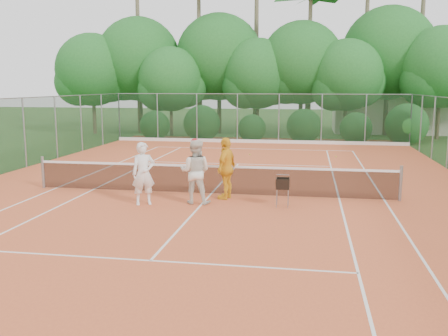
# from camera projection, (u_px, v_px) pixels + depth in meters

# --- Properties ---
(ground) EXTENTS (120.00, 120.00, 0.00)m
(ground) POSITION_uv_depth(u_px,v_px,m) (211.00, 195.00, 16.37)
(ground) COLOR #294D1B
(ground) RESTS_ON ground
(clay_court) EXTENTS (18.00, 36.00, 0.02)m
(clay_court) POSITION_uv_depth(u_px,v_px,m) (211.00, 194.00, 16.37)
(clay_court) COLOR #D55E31
(clay_court) RESTS_ON ground
(club_building) EXTENTS (8.00, 5.00, 3.00)m
(club_building) POSITION_uv_depth(u_px,v_px,m) (388.00, 112.00, 37.97)
(club_building) COLOR beige
(club_building) RESTS_ON ground
(tennis_net) EXTENTS (11.97, 0.10, 1.10)m
(tennis_net) POSITION_uv_depth(u_px,v_px,m) (211.00, 179.00, 16.28)
(tennis_net) COLOR gray
(tennis_net) RESTS_ON clay_court
(player_white) EXTENTS (0.81, 0.70, 1.87)m
(player_white) POSITION_uv_depth(u_px,v_px,m) (143.00, 174.00, 14.80)
(player_white) COLOR white
(player_white) RESTS_ON clay_court
(player_center_grp) EXTENTS (0.96, 0.75, 1.97)m
(player_center_grp) POSITION_uv_depth(u_px,v_px,m) (195.00, 171.00, 14.94)
(player_center_grp) COLOR silver
(player_center_grp) RESTS_ON clay_court
(player_yellow) EXTENTS (0.74, 1.22, 1.94)m
(player_yellow) POSITION_uv_depth(u_px,v_px,m) (226.00, 168.00, 15.56)
(player_yellow) COLOR yellow
(player_yellow) RESTS_ON clay_court
(ball_hopper) EXTENTS (0.37, 0.37, 0.85)m
(ball_hopper) POSITION_uv_depth(u_px,v_px,m) (283.00, 184.00, 14.57)
(ball_hopper) COLOR gray
(ball_hopper) RESTS_ON clay_court
(stray_ball_a) EXTENTS (0.07, 0.07, 0.07)m
(stray_ball_a) POSITION_uv_depth(u_px,v_px,m) (250.00, 154.00, 25.49)
(stray_ball_a) COLOR #C0DE33
(stray_ball_a) RESTS_ON clay_court
(stray_ball_b) EXTENTS (0.07, 0.07, 0.07)m
(stray_ball_b) POSITION_uv_depth(u_px,v_px,m) (224.00, 150.00, 27.19)
(stray_ball_b) COLOR #C8D130
(stray_ball_b) RESTS_ON clay_court
(stray_ball_c) EXTENTS (0.07, 0.07, 0.07)m
(stray_ball_c) POSITION_uv_depth(u_px,v_px,m) (336.00, 157.00, 24.71)
(stray_ball_c) COLOR #D0E234
(stray_ball_c) RESTS_ON clay_court
(court_markings) EXTENTS (11.03, 23.83, 0.01)m
(court_markings) POSITION_uv_depth(u_px,v_px,m) (211.00, 194.00, 16.37)
(court_markings) COLOR white
(court_markings) RESTS_ON clay_court
(fence_back) EXTENTS (18.07, 0.07, 3.00)m
(fence_back) POSITION_uv_depth(u_px,v_px,m) (258.00, 118.00, 30.71)
(fence_back) COLOR #19381E
(fence_back) RESTS_ON clay_court
(tropical_treeline) EXTENTS (32.10, 8.49, 15.03)m
(tropical_treeline) POSITION_uv_depth(u_px,v_px,m) (286.00, 63.00, 34.96)
(tropical_treeline) COLOR brown
(tropical_treeline) RESTS_ON ground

